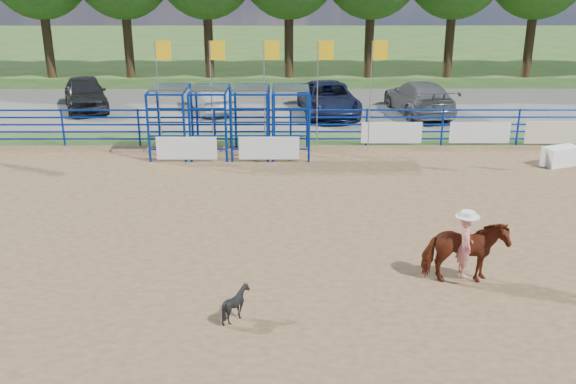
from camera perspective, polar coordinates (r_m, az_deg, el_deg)
The scene contains 12 objects.
ground at distance 16.25m, azimuth 0.48°, elevation -5.52°, with size 120.00×120.00×0.00m, color #426227.
arena_dirt at distance 16.25m, azimuth 0.48°, elevation -5.49°, with size 30.00×20.00×0.02m, color olive.
gravel_strip at distance 32.43m, azimuth 0.15°, elevation 7.50°, with size 40.00×10.00×0.01m, color slate.
announcer_table at distance 25.00m, azimuth 23.06°, elevation 2.95°, with size 1.29×0.60×0.69m, color white.
horse_and_rider at distance 15.00m, azimuth 15.43°, elevation -4.77°, with size 1.82×0.84×2.46m.
calf at distance 13.33m, azimuth -4.63°, elevation -9.84°, with size 0.58×0.65×0.72m, color black.
car_a at distance 33.40m, azimuth -17.57°, elevation 8.37°, with size 1.91×4.74×1.62m, color black.
car_b at distance 31.67m, azimuth -6.97°, elevation 8.34°, with size 1.46×4.20×1.38m, color gray.
car_c at distance 30.90m, azimuth 3.60°, elevation 8.27°, with size 2.51×5.43×1.51m, color #141933.
car_d at distance 31.54m, azimuth 11.58°, elevation 8.22°, with size 2.21×5.45×1.58m, color #5A5A5D.
perimeter_fence at distance 15.94m, azimuth 0.48°, elevation -3.08°, with size 30.10×20.10×1.50m.
chute_assembly at distance 24.26m, azimuth -4.26°, elevation 6.22°, with size 19.32×2.41×4.20m.
Camera 1 is at (-0.18, -14.68, 6.98)m, focal length 40.00 mm.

